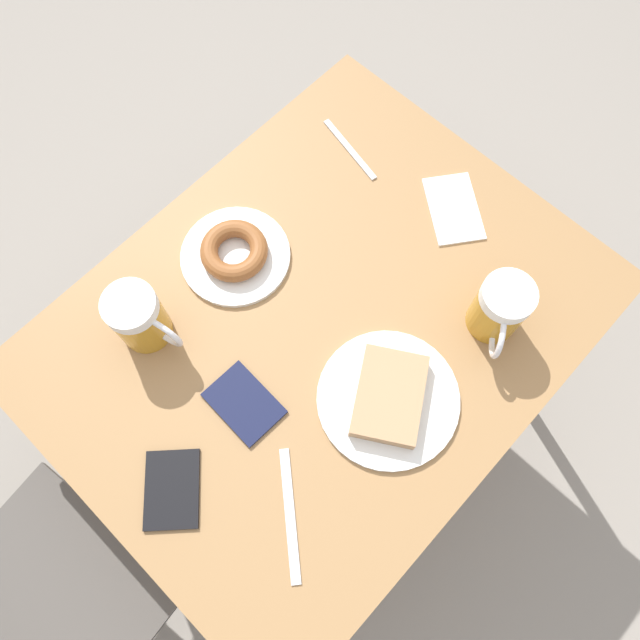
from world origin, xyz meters
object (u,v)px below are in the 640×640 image
knife (290,514)px  beer_mug_center (140,318)px  fork (350,149)px  beer_mug_left (500,309)px  napkin_folded (454,209)px  plate_with_donut (235,253)px  plate_with_cake (389,398)px  passport_far_edge (172,489)px  passport_near_edge (244,403)px

knife → beer_mug_center: bearing=-7.2°
beer_mug_center → knife: beer_mug_center is taller
fork → knife: 0.71m
beer_mug_left → knife: 0.49m
napkin_folded → fork: size_ratio=1.04×
plate_with_donut → beer_mug_left: beer_mug_left is taller
plate_with_donut → beer_mug_left: bearing=-152.2°
knife → plate_with_cake: bearing=-87.6°
beer_mug_left → passport_far_edge: 0.62m
passport_near_edge → passport_far_edge: 0.18m
plate_with_cake → beer_mug_left: 0.24m
plate_with_cake → napkin_folded: (0.16, -0.37, -0.01)m
beer_mug_center → fork: bearing=-89.9°
knife → passport_near_edge: 0.20m
fork → knife: size_ratio=0.97×
plate_with_cake → fork: 0.51m
napkin_folded → passport_far_edge: size_ratio=1.14×
plate_with_donut → beer_mug_left: size_ratio=1.59×
plate_with_donut → napkin_folded: 0.43m
plate_with_donut → fork: 0.32m
plate_with_cake → napkin_folded: plate_with_cake is taller
beer_mug_center → napkin_folded: (-0.24, -0.57, -0.06)m
plate_with_donut → knife: size_ratio=1.19×
beer_mug_left → beer_mug_center: 0.61m
beer_mug_center → napkin_folded: beer_mug_center is taller
plate_with_donut → fork: bearing=-88.7°
knife → plate_with_donut: bearing=-33.1°
plate_with_cake → passport_near_edge: (0.17, 0.17, -0.01)m
plate_with_cake → napkin_folded: bearing=-67.1°
plate_with_cake → passport_near_edge: bearing=45.2°
passport_near_edge → napkin_folded: bearing=-91.9°
beer_mug_left → plate_with_donut: bearing=27.8°
beer_mug_left → fork: size_ratio=0.77×
plate_with_cake → knife: plate_with_cake is taller
napkin_folded → plate_with_cake: bearing=112.9°
plate_with_cake → passport_near_edge: size_ratio=1.89×
plate_with_cake → beer_mug_left: (-0.04, -0.23, 0.05)m
knife → passport_near_edge: passport_near_edge is taller
knife → passport_far_edge: size_ratio=1.13×
fork → passport_near_edge: passport_near_edge is taller
beer_mug_center → passport_far_edge: bearing=146.6°
napkin_folded → passport_far_edge: 0.72m
beer_mug_center → knife: (-0.40, 0.05, -0.06)m
plate_with_donut → napkin_folded: (-0.23, -0.36, -0.01)m
passport_near_edge → plate_with_cake: bearing=-134.8°
plate_with_cake → passport_far_edge: bearing=66.3°
beer_mug_center → napkin_folded: 0.62m
beer_mug_left → beer_mug_center: size_ratio=0.95×
beer_mug_left → passport_far_edge: (0.20, 0.59, -0.06)m
plate_with_cake → fork: (0.39, -0.33, -0.01)m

